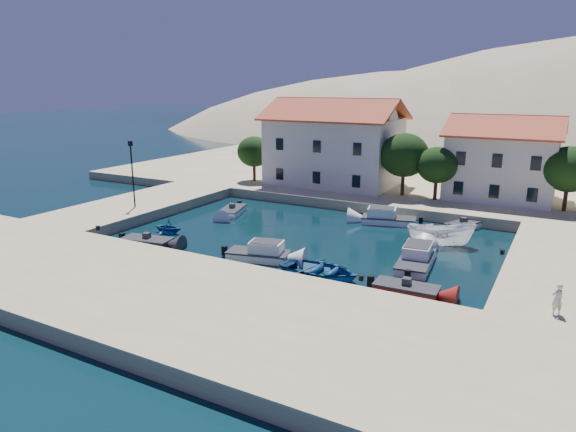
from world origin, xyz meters
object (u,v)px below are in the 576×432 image
object	(u,v)px
building_left	(334,141)
rowboat_south	(319,276)
cabin_cruiser_south	(258,253)
building_mid	(503,157)
cabin_cruiser_east	(416,260)
lamppost	(132,168)
pedestrian	(557,299)
boat_east	(440,246)

from	to	relation	value
building_left	rowboat_south	distance (m)	28.06
cabin_cruiser_south	building_left	bearing A→B (deg)	88.18
building_mid	cabin_cruiser_east	size ratio (longest dim) A/B	1.91
lamppost	pedestrian	xyz separation A→B (m)	(35.77, -6.78, -2.92)
rowboat_south	cabin_cruiser_east	bearing A→B (deg)	-45.62
building_left	cabin_cruiser_south	distance (m)	25.71
boat_east	rowboat_south	bearing A→B (deg)	130.69
building_left	boat_east	xyz separation A→B (m)	(15.87, -14.91, -5.94)
cabin_cruiser_south	lamppost	bearing A→B (deg)	150.96
building_mid	rowboat_south	world-z (taller)	building_mid
boat_east	building_left	bearing A→B (deg)	25.09
building_mid	cabin_cruiser_east	xyz separation A→B (m)	(-2.54, -21.51, -4.75)
lamppost	boat_east	bearing A→B (deg)	10.53
building_mid	pedestrian	xyz separation A→B (m)	(6.27, -27.78, -3.39)
building_mid	pedestrian	size ratio (longest dim) A/B	6.30
building_mid	pedestrian	world-z (taller)	building_mid
building_left	cabin_cruiser_south	bearing A→B (deg)	-78.19
building_left	cabin_cruiser_east	xyz separation A→B (m)	(15.46, -20.51, -5.46)
building_left	pedestrian	size ratio (longest dim) A/B	8.83
building_left	building_mid	xyz separation A→B (m)	(18.00, 1.00, -0.71)
cabin_cruiser_east	boat_east	bearing A→B (deg)	-10.31
building_mid	boat_east	distance (m)	16.88
rowboat_south	cabin_cruiser_east	world-z (taller)	cabin_cruiser_east
lamppost	rowboat_south	world-z (taller)	lamppost
building_mid	rowboat_south	xyz separation A→B (m)	(-7.60, -26.37, -5.22)
cabin_cruiser_south	boat_east	size ratio (longest dim) A/B	0.91
rowboat_south	pedestrian	distance (m)	14.06
cabin_cruiser_south	boat_east	xyz separation A→B (m)	(10.73, 9.68, -0.48)
cabin_cruiser_south	cabin_cruiser_east	bearing A→B (deg)	7.95
building_left	lamppost	xyz separation A→B (m)	(-11.50, -20.00, -1.18)
cabin_cruiser_south	cabin_cruiser_east	distance (m)	11.09
cabin_cruiser_south	pedestrian	world-z (taller)	pedestrian
building_mid	boat_east	world-z (taller)	building_mid
rowboat_south	boat_east	bearing A→B (deg)	-27.12
building_left	boat_east	bearing A→B (deg)	-43.21
lamppost	cabin_cruiser_east	xyz separation A→B (m)	(26.96, -0.51, -4.28)
building_left	cabin_cruiser_south	size ratio (longest dim) A/B	3.08
lamppost	boat_east	world-z (taller)	lamppost
lamppost	cabin_cruiser_south	size ratio (longest dim) A/B	1.30
rowboat_south	pedestrian	xyz separation A→B (m)	(13.87, -1.41, 1.83)
boat_east	building_mid	bearing A→B (deg)	-29.32
rowboat_south	building_left	bearing A→B (deg)	22.78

